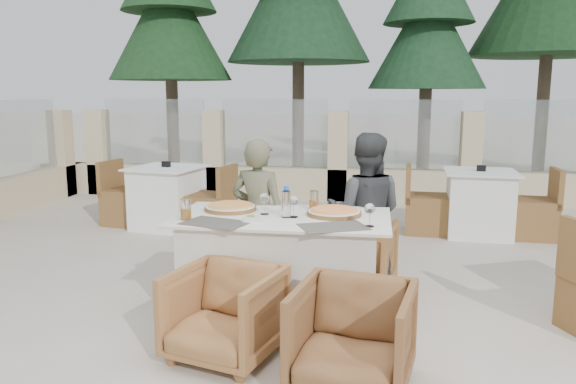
# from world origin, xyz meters

# --- Properties ---
(ground) EXTENTS (80.00, 80.00, 0.00)m
(ground) POSITION_xyz_m (0.00, 0.00, 0.00)
(ground) COLOR beige
(ground) RESTS_ON ground
(sand_patch) EXTENTS (30.00, 16.00, 0.01)m
(sand_patch) POSITION_xyz_m (0.00, 14.00, 0.01)
(sand_patch) COLOR beige
(sand_patch) RESTS_ON ground
(perimeter_wall_far) EXTENTS (10.00, 0.34, 1.60)m
(perimeter_wall_far) POSITION_xyz_m (0.00, 4.80, 0.80)
(perimeter_wall_far) COLOR beige
(perimeter_wall_far) RESTS_ON ground
(pine_far_left) EXTENTS (2.42, 2.42, 5.50)m
(pine_far_left) POSITION_xyz_m (-3.50, 7.00, 2.75)
(pine_far_left) COLOR #1D4420
(pine_far_left) RESTS_ON ground
(pine_mid_left) EXTENTS (2.86, 2.86, 6.50)m
(pine_mid_left) POSITION_xyz_m (-1.00, 7.50, 3.25)
(pine_mid_left) COLOR #1A3F22
(pine_mid_left) RESTS_ON ground
(pine_centre) EXTENTS (2.20, 2.20, 5.00)m
(pine_centre) POSITION_xyz_m (1.50, 7.20, 2.50)
(pine_centre) COLOR #1D4325
(pine_centre) RESTS_ON ground
(pine_mid_right) EXTENTS (2.99, 2.99, 6.80)m
(pine_mid_right) POSITION_xyz_m (3.80, 7.80, 3.40)
(pine_mid_right) COLOR #193E1D
(pine_mid_right) RESTS_ON ground
(dining_table) EXTENTS (1.60, 0.90, 0.77)m
(dining_table) POSITION_xyz_m (-0.10, 0.06, 0.39)
(dining_table) COLOR silver
(dining_table) RESTS_ON ground
(placemat_near_left) EXTENTS (0.52, 0.42, 0.00)m
(placemat_near_left) POSITION_xyz_m (-0.53, -0.23, 0.77)
(placemat_near_left) COLOR #4F4B43
(placemat_near_left) RESTS_ON dining_table
(placemat_near_right) EXTENTS (0.53, 0.45, 0.00)m
(placemat_near_right) POSITION_xyz_m (0.30, -0.22, 0.77)
(placemat_near_right) COLOR #56514A
(placemat_near_right) RESTS_ON dining_table
(pizza_left) EXTENTS (0.42, 0.42, 0.05)m
(pizza_left) POSITION_xyz_m (-0.54, 0.21, 0.80)
(pizza_left) COLOR #DB5A1D
(pizza_left) RESTS_ON dining_table
(pizza_right) EXTENTS (0.44, 0.44, 0.05)m
(pizza_right) POSITION_xyz_m (0.28, 0.16, 0.80)
(pizza_right) COLOR #FA5722
(pizza_right) RESTS_ON dining_table
(water_bottle) EXTENTS (0.08, 0.08, 0.23)m
(water_bottle) POSITION_xyz_m (-0.06, 0.03, 0.89)
(water_bottle) COLOR #AFCBE7
(water_bottle) RESTS_ON dining_table
(wine_glass_centre) EXTENTS (0.09, 0.09, 0.18)m
(wine_glass_centre) POSITION_xyz_m (-0.24, 0.10, 0.86)
(wine_glass_centre) COLOR silver
(wine_glass_centre) RESTS_ON dining_table
(wine_glass_near) EXTENTS (0.08, 0.08, 0.18)m
(wine_glass_near) POSITION_xyz_m (-0.01, 0.03, 0.86)
(wine_glass_near) COLOR white
(wine_glass_near) RESTS_ON dining_table
(wine_glass_corner) EXTENTS (0.09, 0.09, 0.18)m
(wine_glass_corner) POSITION_xyz_m (0.55, -0.17, 0.86)
(wine_glass_corner) COLOR silver
(wine_glass_corner) RESTS_ON dining_table
(beer_glass_left) EXTENTS (0.10, 0.10, 0.15)m
(beer_glass_left) POSITION_xyz_m (-0.77, -0.16, 0.85)
(beer_glass_left) COLOR orange
(beer_glass_left) RESTS_ON dining_table
(beer_glass_right) EXTENTS (0.09, 0.09, 0.15)m
(beer_glass_right) POSITION_xyz_m (0.11, 0.34, 0.84)
(beer_glass_right) COLOR orange
(beer_glass_right) RESTS_ON dining_table
(olive_dish) EXTENTS (0.14, 0.14, 0.04)m
(olive_dish) POSITION_xyz_m (-0.29, -0.13, 0.79)
(olive_dish) COLOR silver
(olive_dish) RESTS_ON dining_table
(armchair_far_left) EXTENTS (0.84, 0.86, 0.67)m
(armchair_far_left) POSITION_xyz_m (-0.44, 0.70, 0.34)
(armchair_far_left) COLOR olive
(armchair_far_left) RESTS_ON ground
(armchair_far_right) EXTENTS (0.76, 0.78, 0.61)m
(armchair_far_right) POSITION_xyz_m (0.42, 0.67, 0.30)
(armchair_far_right) COLOR olive
(armchair_far_right) RESTS_ON ground
(armchair_near_left) EXTENTS (0.79, 0.80, 0.59)m
(armchair_near_left) POSITION_xyz_m (-0.34, -0.70, 0.30)
(armchair_near_left) COLOR #9C6638
(armchair_near_left) RESTS_ON ground
(armchair_near_right) EXTENTS (0.76, 0.78, 0.61)m
(armchair_near_right) POSITION_xyz_m (0.47, -0.94, 0.30)
(armchair_near_right) COLOR brown
(armchair_near_right) RESTS_ON ground
(diner_left) EXTENTS (0.54, 0.41, 1.31)m
(diner_left) POSITION_xyz_m (-0.37, 0.51, 0.66)
(diner_left) COLOR #595A41
(diner_left) RESTS_ON ground
(diner_right) EXTENTS (0.69, 0.56, 1.36)m
(diner_right) POSITION_xyz_m (0.50, 0.69, 0.68)
(diner_right) COLOR #393C3F
(diner_right) RESTS_ON ground
(bg_table_a) EXTENTS (1.76, 1.10, 0.77)m
(bg_table_a) POSITION_xyz_m (-1.98, 2.61, 0.39)
(bg_table_a) COLOR white
(bg_table_a) RESTS_ON ground
(bg_table_b) EXTENTS (1.68, 0.91, 0.77)m
(bg_table_b) POSITION_xyz_m (1.81, 2.82, 0.39)
(bg_table_b) COLOR white
(bg_table_b) RESTS_ON ground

